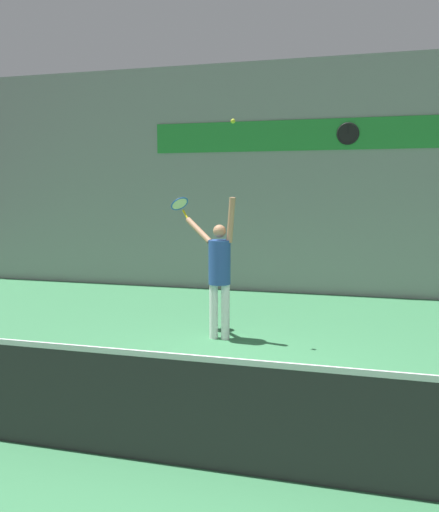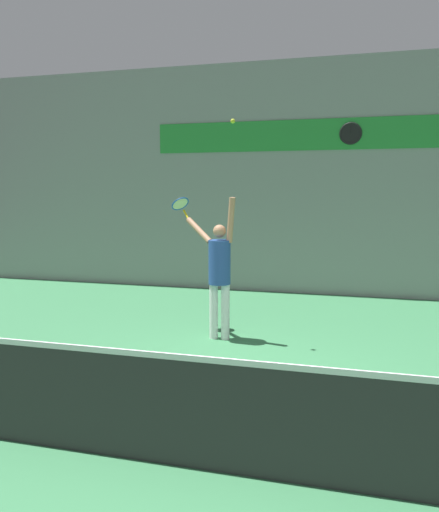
{
  "view_description": "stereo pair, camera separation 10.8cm",
  "coord_description": "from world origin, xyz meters",
  "px_view_note": "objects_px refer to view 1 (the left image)",
  "views": [
    {
      "loc": [
        1.18,
        -4.88,
        2.25
      ],
      "look_at": [
        -0.64,
        2.3,
        1.28
      ],
      "focal_mm": 35.0,
      "sensor_mm": 36.0,
      "label": 1
    },
    {
      "loc": [
        1.29,
        -4.85,
        2.25
      ],
      "look_at": [
        -0.64,
        2.3,
        1.28
      ],
      "focal_mm": 35.0,
      "sensor_mm": 36.0,
      "label": 2
    }
  ],
  "objects_px": {
    "scoreboard_clock": "(348,134)",
    "tennis_racket": "(180,205)",
    "tennis_player": "(219,269)",
    "tennis_ball": "(233,121)"
  },
  "relations": [
    {
      "from": "tennis_ball",
      "to": "tennis_player",
      "type": "bearing_deg",
      "value": 154.28
    },
    {
      "from": "scoreboard_clock",
      "to": "tennis_player",
      "type": "height_order",
      "value": "scoreboard_clock"
    },
    {
      "from": "tennis_player",
      "to": "tennis_ball",
      "type": "distance_m",
      "value": 2.16
    },
    {
      "from": "scoreboard_clock",
      "to": "tennis_ball",
      "type": "relative_size",
      "value": 6.98
    },
    {
      "from": "scoreboard_clock",
      "to": "tennis_player",
      "type": "bearing_deg",
      "value": -116.08
    },
    {
      "from": "tennis_ball",
      "to": "tennis_racket",
      "type": "bearing_deg",
      "value": 148.84
    },
    {
      "from": "tennis_racket",
      "to": "tennis_ball",
      "type": "height_order",
      "value": "tennis_ball"
    },
    {
      "from": "tennis_player",
      "to": "tennis_racket",
      "type": "distance_m",
      "value": 1.32
    },
    {
      "from": "tennis_racket",
      "to": "tennis_ball",
      "type": "distance_m",
      "value": 1.69
    },
    {
      "from": "scoreboard_clock",
      "to": "tennis_racket",
      "type": "xyz_separation_m",
      "value": [
        -2.59,
        -3.21,
        -1.4
      ]
    }
  ]
}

